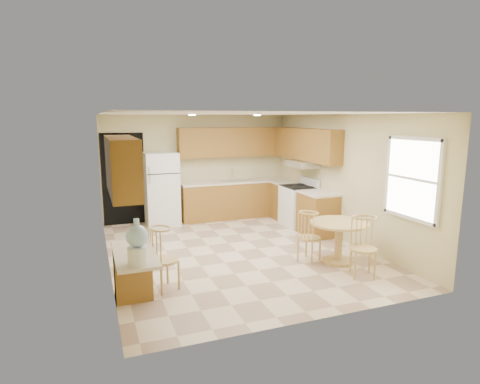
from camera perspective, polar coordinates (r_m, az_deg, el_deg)
name	(u,v)px	position (r m, az deg, el deg)	size (l,w,h in m)	color
floor	(237,251)	(7.50, -0.43, -8.39)	(5.50, 5.50, 0.00)	beige
ceiling	(237,114)	(7.10, -0.46, 11.08)	(4.50, 5.50, 0.02)	white
wall_back	(198,167)	(9.79, -6.03, 3.53)	(4.50, 0.02, 2.50)	beige
wall_front	(319,221)	(4.76, 11.12, -4.04)	(4.50, 0.02, 2.50)	beige
wall_left	(105,193)	(6.76, -18.63, -0.09)	(0.02, 5.50, 2.50)	beige
wall_right	(343,178)	(8.24, 14.41, 1.94)	(0.02, 5.50, 2.50)	beige
doorway	(124,179)	(9.52, -16.23, 1.76)	(0.90, 0.02, 2.10)	black
base_cab_back	(236,200)	(9.90, -0.60, -1.11)	(2.75, 0.60, 0.87)	olive
counter_back	(236,182)	(9.82, -0.60, 1.49)	(2.75, 0.63, 0.04)	beige
base_cab_right_a	(286,201)	(9.79, 6.53, -1.31)	(0.60, 0.59, 0.87)	olive
counter_right_a	(286,183)	(9.71, 6.59, 1.31)	(0.63, 0.59, 0.04)	beige
base_cab_right_b	(318,215)	(8.56, 10.98, -3.17)	(0.60, 0.80, 0.87)	olive
counter_right_b	(318,193)	(8.46, 11.09, -0.17)	(0.63, 0.80, 0.04)	beige
upper_cab_back	(234,142)	(9.84, -0.88, 7.13)	(2.75, 0.33, 0.70)	olive
upper_cab_right	(306,144)	(9.10, 9.34, 6.72)	(0.33, 2.42, 0.70)	olive
upper_cab_left	(122,166)	(5.10, -16.43, 3.55)	(0.33, 1.40, 0.70)	olive
sink	(235,181)	(9.81, -0.74, 1.61)	(0.78, 0.44, 0.01)	silver
range_hood	(303,164)	(9.07, 8.89, 3.99)	(0.50, 0.76, 0.14)	silver
desk_pedestal	(133,272)	(5.74, -15.01, -11.00)	(0.48, 0.42, 0.72)	olive
desk_top	(134,254)	(5.25, -14.78, -8.50)	(0.50, 1.20, 0.04)	beige
window	(413,179)	(6.78, 23.33, 1.76)	(0.06, 1.12, 1.30)	white
can_light_a	(192,115)	(8.10, -6.84, 10.83)	(0.14, 0.14, 0.02)	white
can_light_b	(257,115)	(8.54, 2.47, 10.87)	(0.14, 0.14, 0.02)	white
refrigerator	(162,189)	(9.32, -11.09, 0.44)	(0.73, 0.71, 1.66)	white
stove	(298,206)	(9.19, 8.31, -1.92)	(0.65, 0.76, 1.09)	white
dining_table	(339,236)	(6.99, 13.87, -6.11)	(0.97, 0.97, 0.72)	tan
chair_table_a	(312,233)	(6.89, 10.21, -5.71)	(0.38, 0.49, 0.86)	tan
chair_table_b	(367,243)	(6.39, 17.68, -6.91)	(0.41, 0.46, 0.94)	tan
chair_desk	(165,254)	(5.76, -10.63, -8.66)	(0.40, 0.52, 0.91)	tan
water_crock	(137,244)	(4.78, -14.39, -7.12)	(0.26, 0.26, 0.53)	white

